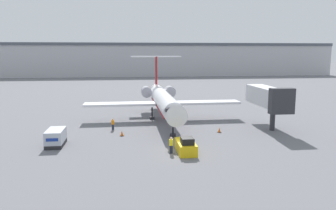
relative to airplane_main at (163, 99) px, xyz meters
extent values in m
plane|color=slate|center=(0.11, -18.27, -3.37)|extent=(600.00, 600.00, 0.00)
cube|color=#B2B2B7|center=(0.11, 101.73, 3.53)|extent=(180.00, 16.00, 13.79)
cube|color=#4C515B|center=(0.11, 101.73, 11.03)|extent=(180.00, 16.80, 1.20)
cylinder|color=white|center=(0.01, -1.23, -0.06)|extent=(2.85, 21.81, 2.69)
cone|color=white|center=(0.10, -13.20, -0.06)|extent=(2.70, 2.17, 2.69)
cube|color=black|center=(0.09, -12.34, 0.41)|extent=(2.29, 0.72, 0.44)
cone|color=white|center=(-0.08, 11.14, -0.06)|extent=(2.44, 2.97, 2.42)
cube|color=maroon|center=(0.01, -1.23, -0.94)|extent=(2.56, 19.63, 0.20)
cube|color=white|center=(6.94, -0.09, -0.67)|extent=(11.21, 3.00, 0.36)
cube|color=white|center=(-6.94, -0.19, -0.67)|extent=(11.21, 3.00, 0.36)
cylinder|color=#ADADB7|center=(2.13, 7.94, 0.27)|extent=(1.90, 2.86, 1.88)
cylinder|color=#ADADB7|center=(-2.25, 7.90, 0.27)|extent=(1.90, 2.86, 1.88)
cube|color=maroon|center=(-0.09, 11.73, 3.96)|extent=(0.26, 2.20, 5.36)
cube|color=white|center=(-0.09, 11.73, 6.64)|extent=(9.66, 1.87, 0.20)
cylinder|color=black|center=(0.08, -11.12, -2.39)|extent=(0.24, 0.24, 1.96)
cylinder|color=black|center=(0.08, -11.12, -3.17)|extent=(0.80, 0.80, 0.40)
cylinder|color=black|center=(-1.75, 0.45, -2.39)|extent=(0.24, 0.24, 1.96)
cylinder|color=black|center=(-1.75, 0.45, -3.17)|extent=(0.80, 0.80, 0.40)
cylinder|color=black|center=(1.74, 0.47, -2.39)|extent=(0.24, 0.24, 1.96)
cylinder|color=black|center=(1.74, 0.47, -3.17)|extent=(0.80, 0.80, 0.40)
cube|color=yellow|center=(0.56, -17.87, -2.77)|extent=(1.87, 4.16, 1.19)
cube|color=black|center=(0.56, -18.78, -1.83)|extent=(1.31, 1.50, 0.70)
cube|color=black|center=(0.56, -15.87, -2.95)|extent=(1.68, 0.30, 0.71)
cube|color=#232326|center=(-14.09, -13.46, -3.14)|extent=(1.89, 3.70, 0.45)
cube|color=#B7BCC6|center=(-14.09, -13.46, -2.18)|extent=(1.89, 3.70, 1.47)
cube|color=navy|center=(-14.09, -15.33, -2.18)|extent=(1.32, 0.04, 0.36)
cube|color=#232838|center=(-1.08, -18.10, -2.93)|extent=(0.32, 0.20, 0.88)
cube|color=yellow|center=(-1.08, -18.10, -2.14)|extent=(0.40, 0.24, 0.69)
sphere|color=tan|center=(-1.08, -18.10, -1.67)|extent=(0.26, 0.26, 0.26)
cube|color=#232838|center=(-7.79, -6.41, -2.97)|extent=(0.32, 0.20, 0.80)
cube|color=orange|center=(-7.79, -6.41, -2.25)|extent=(0.40, 0.24, 0.63)
sphere|color=tan|center=(-7.79, -6.41, -1.82)|extent=(0.23, 0.23, 0.23)
cube|color=black|center=(-6.48, -9.85, -3.35)|extent=(0.56, 0.56, 0.04)
cone|color=orange|center=(-6.48, -9.85, -3.00)|extent=(0.40, 0.40, 0.64)
cube|color=black|center=(6.69, -9.60, -3.35)|extent=(0.53, 0.53, 0.04)
cone|color=orange|center=(6.69, -9.60, -3.01)|extent=(0.38, 0.38, 0.64)
cylinder|color=#2D2D33|center=(14.39, -9.28, -1.77)|extent=(0.70, 0.70, 3.20)
cube|color=silver|center=(14.39, -6.53, 1.13)|extent=(2.60, 9.15, 2.60)
cube|color=#2D2D33|center=(14.39, -11.71, 1.13)|extent=(3.20, 1.20, 3.38)
camera|label=1|loc=(-5.58, -51.93, 7.45)|focal=35.00mm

